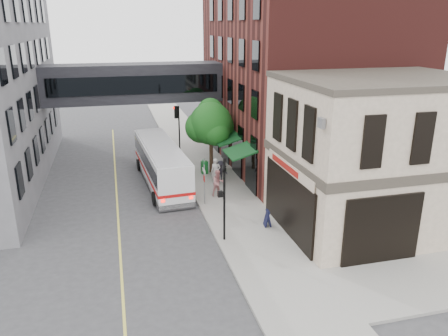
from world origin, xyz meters
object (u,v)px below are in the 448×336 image
pedestrian_b (218,183)px  pedestrian_c (220,171)px  bus (161,162)px  newspaper_box (204,167)px  pedestrian_a (216,171)px  sandwich_board (267,218)px

pedestrian_b → pedestrian_c: 2.70m
bus → newspaper_box: (3.37, 0.99, -0.97)m
pedestrian_b → newspaper_box: pedestrian_b is taller
pedestrian_a → pedestrian_c: size_ratio=1.19×
bus → pedestrian_a: 3.99m
pedestrian_c → sandwich_board: bearing=-86.7°
pedestrian_a → pedestrian_b: bearing=-83.6°
pedestrian_a → sandwich_board: 7.45m
sandwich_board → pedestrian_c: bearing=102.7°
bus → sandwich_board: size_ratio=11.38×
pedestrian_b → pedestrian_a: bearing=67.4°
bus → pedestrian_b: (3.32, -3.65, -0.56)m
pedestrian_c → pedestrian_b: bearing=-109.8°
pedestrian_a → newspaper_box: bearing=112.7°
pedestrian_b → newspaper_box: 4.66m
bus → sandwich_board: 10.14m
pedestrian_c → sandwich_board: 7.78m
pedestrian_c → pedestrian_a: bearing=-140.4°
pedestrian_a → newspaper_box: 2.52m
pedestrian_c → newspaper_box: 2.21m
bus → pedestrian_a: (3.67, -1.47, -0.51)m
bus → newspaper_box: bus is taller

